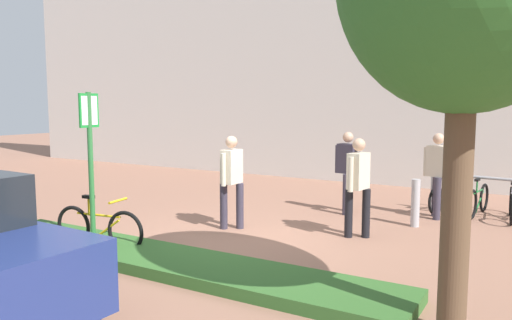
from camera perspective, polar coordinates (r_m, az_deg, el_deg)
ground_plane at (r=8.51m, az=-3.05°, el=-9.24°), size 60.00×60.00×0.00m
building_facade at (r=15.46m, az=13.51°, el=16.32°), size 28.00×1.20×10.00m
planter_strip at (r=7.34m, az=-10.33°, el=-11.27°), size 7.00×1.10×0.16m
parking_sign_post at (r=8.06m, az=-18.44°, el=1.27°), size 0.08×0.36×2.48m
bike_at_sign at (r=8.35m, az=-17.53°, el=-7.38°), size 1.67×0.42×0.86m
bike_rack_cluster at (r=11.17m, az=27.23°, el=-4.36°), size 3.19×1.81×0.83m
bollard_steel at (r=9.84m, az=17.77°, el=-4.71°), size 0.16×0.16×0.90m
person_shirt_white at (r=9.14m, az=-2.80°, el=-1.85°), size 0.38×0.61×1.72m
person_casual_tan at (r=8.71m, az=11.60°, el=-2.39°), size 0.40×0.60×1.72m
person_shirt_blue at (r=10.63m, az=20.04°, el=-1.07°), size 0.58×0.45×1.72m
person_suited_navy at (r=10.63m, az=10.41°, el=-0.79°), size 0.59×0.51×1.72m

